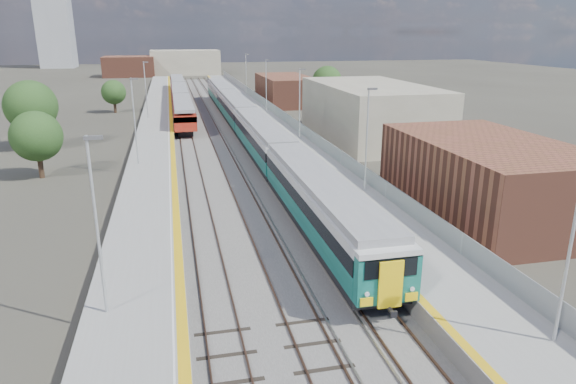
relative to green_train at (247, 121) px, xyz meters
name	(u,v)px	position (x,y,z in m)	size (l,w,h in m)	color
ground	(232,136)	(-1.50, 3.23, -2.29)	(320.00, 320.00, 0.00)	#47443A
ballast_bed	(212,133)	(-3.75, 5.73, -2.26)	(10.50, 155.00, 0.06)	#565451
tracks	(215,130)	(-3.15, 7.41, -2.18)	(8.96, 160.00, 0.17)	#4C3323
platform_right	(270,127)	(3.78, 5.73, -1.75)	(4.70, 155.00, 8.52)	slate
platform_left	(156,131)	(-10.55, 5.72, -1.77)	(4.30, 155.00, 8.52)	slate
buildings	(125,38)	(-19.62, 91.83, 8.42)	(72.00, 185.50, 40.00)	brown
green_train	(247,121)	(0.00, 0.00, 0.00)	(2.95, 82.01, 3.24)	black
red_train	(180,96)	(-7.00, 29.23, -0.27)	(2.70, 54.87, 3.41)	black
tree_a	(36,136)	(-19.95, -12.00, 1.41)	(4.33, 4.33, 5.87)	#382619
tree_b	(31,106)	(-23.11, 0.53, 2.38)	(5.47, 5.47, 7.41)	#382619
tree_c	(114,92)	(-17.18, 26.26, 0.93)	(3.78, 3.78, 5.12)	#382619
tree_d	(327,81)	(17.56, 25.94, 2.00)	(5.03, 5.03, 6.82)	#382619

